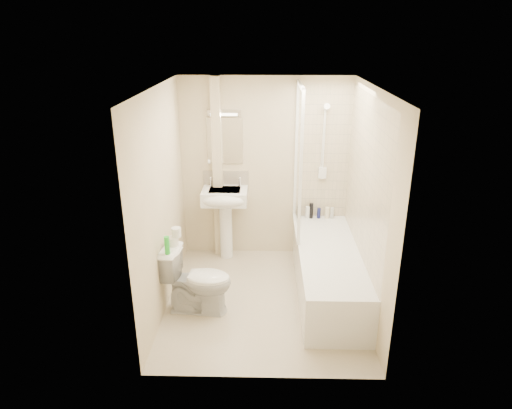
{
  "coord_description": "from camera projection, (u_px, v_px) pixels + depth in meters",
  "views": [
    {
      "loc": [
        0.02,
        -4.51,
        2.94
      ],
      "look_at": [
        -0.09,
        0.2,
        1.11
      ],
      "focal_mm": 32.0,
      "sensor_mm": 36.0,
      "label": 1
    }
  ],
  "objects": [
    {
      "name": "bottle_white_a",
      "position": [
        308.0,
        212.0,
        6.11
      ],
      "size": [
        0.06,
        0.06,
        0.16
      ],
      "primitive_type": "cylinder",
      "color": "white",
      "rests_on": "bathtub"
    },
    {
      "name": "tile_back",
      "position": [
        323.0,
        153.0,
        5.89
      ],
      "size": [
        0.7,
        0.01,
        1.75
      ],
      "primitive_type": "cube",
      "color": "beige",
      "rests_on": "wall_back"
    },
    {
      "name": "tile_right",
      "position": [
        365.0,
        178.0,
        4.92
      ],
      "size": [
        0.01,
        2.1,
        1.75
      ],
      "primitive_type": "cube",
      "color": "beige",
      "rests_on": "wall_right"
    },
    {
      "name": "wall_left",
      "position": [
        161.0,
        202.0,
        4.86
      ],
      "size": [
        0.02,
        2.5,
        2.4
      ],
      "primitive_type": "cube",
      "color": "beige",
      "rests_on": "ground"
    },
    {
      "name": "bottle_cream",
      "position": [
        327.0,
        213.0,
        6.1
      ],
      "size": [
        0.06,
        0.06,
        0.15
      ],
      "primitive_type": "cylinder",
      "color": "#F5E7BD",
      "rests_on": "bathtub"
    },
    {
      "name": "floor",
      "position": [
        264.0,
        300.0,
        5.27
      ],
      "size": [
        2.5,
        2.5,
        0.0
      ],
      "primitive_type": "plane",
      "color": "beige",
      "rests_on": "ground"
    },
    {
      "name": "toilet_roll_lower",
      "position": [
        173.0,
        241.0,
        4.9
      ],
      "size": [
        0.11,
        0.11,
        0.1
      ],
      "primitive_type": "cylinder",
      "color": "white",
      "rests_on": "toilet"
    },
    {
      "name": "bottle_black_b",
      "position": [
        311.0,
        211.0,
        6.1
      ],
      "size": [
        0.05,
        0.05,
        0.21
      ],
      "primitive_type": "cylinder",
      "color": "black",
      "rests_on": "bathtub"
    },
    {
      "name": "pipe_boxing",
      "position": [
        218.0,
        170.0,
        5.96
      ],
      "size": [
        0.12,
        0.12,
        2.4
      ],
      "primitive_type": "cube",
      "color": "beige",
      "rests_on": "ground"
    },
    {
      "name": "toilet",
      "position": [
        198.0,
        280.0,
        4.97
      ],
      "size": [
        0.57,
        0.82,
        0.75
      ],
      "primitive_type": "imported",
      "rotation": [
        0.0,
        0.0,
        1.47
      ],
      "color": "white",
      "rests_on": "ground"
    },
    {
      "name": "strip_light",
      "position": [
        224.0,
        112.0,
        5.71
      ],
      "size": [
        0.42,
        0.07,
        0.07
      ],
      "primitive_type": "cube",
      "color": "silver",
      "rests_on": "wall_back"
    },
    {
      "name": "ceiling",
      "position": [
        265.0,
        88.0,
        4.4
      ],
      "size": [
        2.2,
        2.5,
        0.02
      ],
      "primitive_type": "cube",
      "color": "white",
      "rests_on": "wall_back"
    },
    {
      "name": "wall_back",
      "position": [
        265.0,
        169.0,
        6.0
      ],
      "size": [
        2.2,
        0.02,
        2.4
      ],
      "primitive_type": "cube",
      "color": "beige",
      "rests_on": "ground"
    },
    {
      "name": "bottle_white_b",
      "position": [
        332.0,
        213.0,
        6.1
      ],
      "size": [
        0.05,
        0.05,
        0.15
      ],
      "primitive_type": "cylinder",
      "color": "silver",
      "rests_on": "bathtub"
    },
    {
      "name": "wall_right",
      "position": [
        368.0,
        204.0,
        4.81
      ],
      "size": [
        0.02,
        2.5,
        2.4
      ],
      "primitive_type": "cube",
      "color": "beige",
      "rests_on": "ground"
    },
    {
      "name": "green_bottle",
      "position": [
        167.0,
        245.0,
        4.7
      ],
      "size": [
        0.05,
        0.05,
        0.19
      ],
      "primitive_type": "cylinder",
      "color": "green",
      "rests_on": "toilet"
    },
    {
      "name": "splashback",
      "position": [
        226.0,
        182.0,
        6.06
      ],
      "size": [
        0.6,
        0.02,
        0.3
      ],
      "primitive_type": "cube",
      "color": "beige",
      "rests_on": "wall_back"
    },
    {
      "name": "shower_fixture",
      "position": [
        324.0,
        145.0,
        5.81
      ],
      "size": [
        0.1,
        0.16,
        0.99
      ],
      "color": "white",
      "rests_on": "wall_back"
    },
    {
      "name": "pedestal_sink",
      "position": [
        225.0,
        205.0,
        5.94
      ],
      "size": [
        0.58,
        0.52,
        1.12
      ],
      "color": "white",
      "rests_on": "ground"
    },
    {
      "name": "shower_screen",
      "position": [
        298.0,
        160.0,
        5.48
      ],
      "size": [
        0.04,
        0.92,
        1.8
      ],
      "color": "white",
      "rests_on": "bathtub"
    },
    {
      "name": "toilet_roll_upper",
      "position": [
        176.0,
        232.0,
        4.87
      ],
      "size": [
        0.1,
        0.1,
        0.1
      ],
      "primitive_type": "cylinder",
      "color": "white",
      "rests_on": "toilet_roll_lower"
    },
    {
      "name": "bathtub",
      "position": [
        328.0,
        270.0,
        5.33
      ],
      "size": [
        0.7,
        2.1,
        0.55
      ],
      "color": "white",
      "rests_on": "ground"
    },
    {
      "name": "bottle_blue",
      "position": [
        319.0,
        213.0,
        6.11
      ],
      "size": [
        0.05,
        0.05,
        0.14
      ],
      "primitive_type": "cylinder",
      "color": "#12164F",
      "rests_on": "bathtub"
    },
    {
      "name": "mirror",
      "position": [
        225.0,
        141.0,
        5.86
      ],
      "size": [
        0.46,
        0.01,
        0.6
      ],
      "primitive_type": "cube",
      "color": "white",
      "rests_on": "wall_back"
    },
    {
      "name": "bottle_black_a",
      "position": [
        299.0,
        212.0,
        6.11
      ],
      "size": [
        0.05,
        0.05,
        0.17
      ],
      "primitive_type": "cylinder",
      "color": "black",
      "rests_on": "bathtub"
    }
  ]
}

